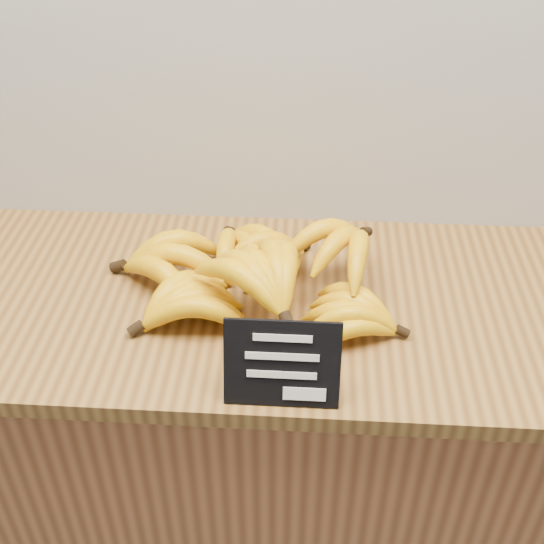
{
  "coord_description": "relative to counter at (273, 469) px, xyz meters",
  "views": [
    {
      "loc": [
        0.09,
        1.84,
        1.67
      ],
      "look_at": [
        0.03,
        2.7,
        1.02
      ],
      "focal_mm": 45.0,
      "sensor_mm": 36.0,
      "label": 1
    }
  ],
  "objects": [
    {
      "name": "banana_pile",
      "position": [
        -0.04,
        0.0,
        0.53
      ],
      "size": [
        0.53,
        0.38,
        0.13
      ],
      "color": "#EBB509",
      "rests_on": "counter_top"
    },
    {
      "name": "counter",
      "position": [
        0.0,
        0.0,
        0.0
      ],
      "size": [
        1.47,
        0.5,
        0.9
      ],
      "primitive_type": "cube",
      "color": "#A26134",
      "rests_on": "ground"
    },
    {
      "name": "counter_top",
      "position": [
        0.0,
        0.0,
        0.47
      ],
      "size": [
        1.56,
        0.54,
        0.03
      ],
      "primitive_type": "cube",
      "color": "olive",
      "rests_on": "counter"
    },
    {
      "name": "chalkboard_sign",
      "position": [
        0.03,
        -0.23,
        0.54
      ],
      "size": [
        0.17,
        0.05,
        0.13
      ],
      "primitive_type": "cube",
      "rotation": [
        -0.31,
        0.0,
        0.0
      ],
      "color": "black",
      "rests_on": "counter_top"
    }
  ]
}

